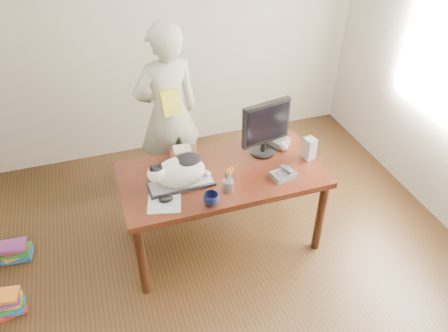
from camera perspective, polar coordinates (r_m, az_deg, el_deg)
room at (r=2.63m, az=3.75°, el=1.83°), size 4.50×4.50×4.50m
desk at (r=3.59m, az=-0.64°, el=-1.98°), size 1.60×0.80×0.75m
keyboard at (r=3.32m, az=-5.64°, el=-2.35°), size 0.51×0.21×0.03m
cat at (r=3.23m, az=-6.03°, el=-0.70°), size 0.49×0.27×0.28m
monitor at (r=3.51m, az=5.47°, el=5.23°), size 0.42×0.24×0.48m
pen_cup at (r=3.23m, az=0.58°, el=-2.43°), size 0.10×0.10×0.21m
mousepad at (r=3.18m, az=-7.80°, el=-4.84°), size 0.28×0.26×0.01m
mouse at (r=3.19m, az=-7.56°, el=-4.25°), size 0.12×0.09×0.04m
coffee_mug at (r=3.13m, az=-1.65°, el=-4.33°), size 0.15×0.15×0.09m
phone at (r=3.41m, az=7.80°, el=-1.07°), size 0.20×0.17×0.08m
speaker at (r=3.61m, az=11.09°, el=2.29°), size 0.10×0.11×0.18m
baseball at (r=3.70m, az=7.82°, el=2.49°), size 0.07×0.07×0.07m
book_stack at (r=3.60m, az=-5.27°, el=1.74°), size 0.25×0.20×0.08m
calculator at (r=3.79m, az=6.88°, el=3.46°), size 0.21×0.24×0.06m
person at (r=4.03m, az=-7.33°, el=6.82°), size 0.69×0.53×1.70m
held_book at (r=3.79m, az=-7.01°, el=8.21°), size 0.18×0.13×0.22m
book_pile_a at (r=3.77m, az=-26.46°, el=-15.75°), size 0.27×0.22×0.18m
book_pile_b at (r=4.14m, az=-25.55°, el=-9.94°), size 0.26×0.20×0.15m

